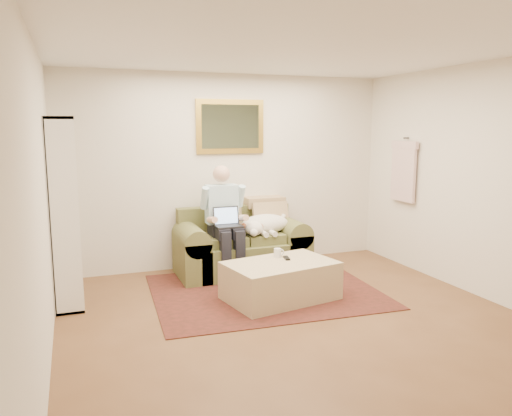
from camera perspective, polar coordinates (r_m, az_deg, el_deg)
room_shell at (r=4.83m, az=4.37°, el=2.13°), size 4.51×5.00×2.61m
rug at (r=5.89m, az=1.00°, el=-9.47°), size 2.66×2.17×0.01m
sofa at (r=6.57m, az=-1.71°, el=-4.89°), size 1.68×0.86×1.01m
seated_man at (r=6.26m, az=-3.46°, el=-1.70°), size 0.55×0.79×1.42m
laptop at (r=6.20m, az=-3.29°, el=-1.50°), size 0.33×0.26×0.24m
sleeping_dog at (r=6.52m, az=1.04°, el=-1.83°), size 0.69×0.44×0.26m
ottoman at (r=5.58m, az=2.80°, el=-8.31°), size 1.29×0.95×0.43m
coffee_mug at (r=5.72m, az=2.47°, el=-5.13°), size 0.08×0.08×0.10m
tv_remote at (r=5.66m, az=3.52°, el=-5.73°), size 0.08×0.16×0.02m
bookshelf at (r=5.67m, az=-21.01°, el=-0.46°), size 0.28×0.80×2.00m
wall_mirror at (r=6.78m, az=-2.95°, el=9.27°), size 0.94×0.04×0.72m
hanging_shirt at (r=7.02m, az=16.51°, el=4.41°), size 0.06×0.52×0.90m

